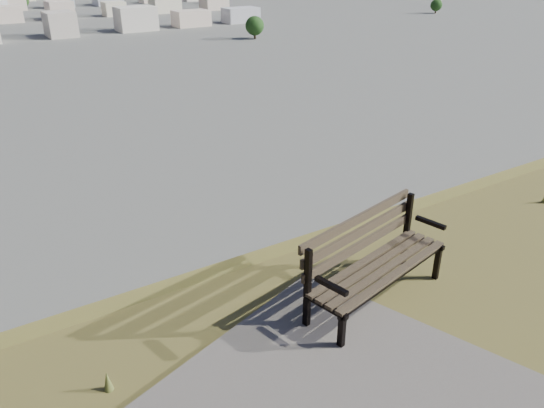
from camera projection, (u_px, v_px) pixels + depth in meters
park_bench at (372, 256)px, 5.26m from camera, size 1.81×0.91×0.91m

